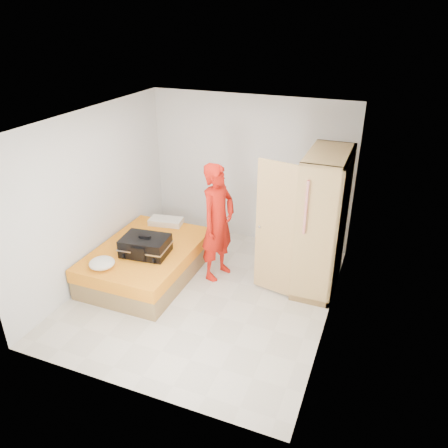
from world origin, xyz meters
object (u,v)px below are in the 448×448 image
at_px(person, 218,222).
at_px(suitcase, 145,246).
at_px(wardrobe, 319,226).
at_px(bed, 147,261).
at_px(round_cushion, 102,263).

distance_m(person, suitcase, 1.15).
distance_m(wardrobe, suitcase, 2.59).
bearing_deg(suitcase, person, 26.36).
relative_size(bed, suitcase, 2.69).
height_order(bed, person, person).
bearing_deg(wardrobe, person, -168.60).
relative_size(person, round_cushion, 5.06).
bearing_deg(round_cushion, person, 41.57).
relative_size(wardrobe, person, 1.13).
distance_m(wardrobe, person, 1.50).
distance_m(person, round_cushion, 1.80).
bearing_deg(bed, suitcase, -58.62).
xyz_separation_m(wardrobe, round_cushion, (-2.78, -1.46, -0.43)).
relative_size(bed, wardrobe, 0.96).
bearing_deg(bed, wardrobe, 16.24).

